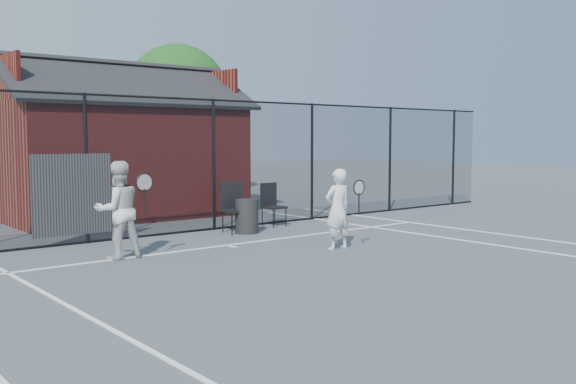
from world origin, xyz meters
TOP-DOWN VIEW (x-y plane):
  - ground at (0.00, 0.00)m, footprint 80.00×80.00m
  - court_lines at (0.00, -1.32)m, footprint 11.02×18.00m
  - fence at (-0.30, 5.00)m, footprint 22.04×3.00m
  - clubhouse at (0.50, 9.00)m, footprint 6.50×4.36m
  - tree_right at (5.50, 14.50)m, footprint 3.97×3.97m
  - player_front at (1.38, 1.30)m, footprint 0.70×0.53m
  - player_back at (-2.22, 3.08)m, footprint 0.94×0.70m
  - chair_left at (1.12, 4.28)m, footprint 0.60×0.62m
  - chair_right at (2.44, 4.60)m, footprint 0.51×0.53m
  - waste_bin at (1.28, 4.10)m, footprint 0.57×0.57m

SIDE VIEW (x-z plane):
  - ground at x=0.00m, z-range 0.00..0.00m
  - court_lines at x=0.00m, z-range 0.00..0.01m
  - waste_bin at x=1.28m, z-range 0.00..0.76m
  - chair_right at x=2.44m, z-range 0.00..1.01m
  - chair_left at x=1.12m, z-range 0.00..1.11m
  - player_front at x=1.38m, z-range 0.00..1.53m
  - player_back at x=-2.22m, z-range 0.00..1.71m
  - fence at x=-0.30m, z-range -0.05..2.95m
  - clubhouse at x=0.50m, z-range -0.49..3.70m
  - tree_right at x=5.50m, z-range 0.86..6.56m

